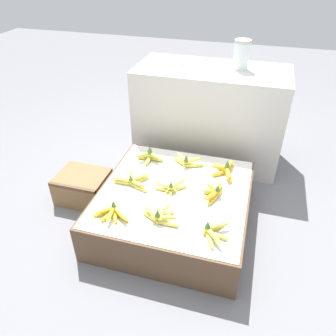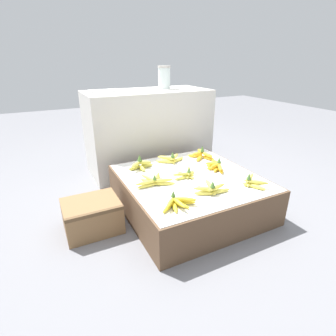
{
  "view_description": "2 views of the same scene",
  "coord_description": "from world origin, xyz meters",
  "px_view_note": "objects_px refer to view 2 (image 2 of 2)",
  "views": [
    {
      "loc": [
        0.42,
        -1.61,
        1.62
      ],
      "look_at": [
        -0.05,
        0.04,
        0.42
      ],
      "focal_mm": 35.0,
      "sensor_mm": 36.0,
      "label": 1
    },
    {
      "loc": [
        -0.94,
        -1.5,
        1.09
      ],
      "look_at": [
        -0.13,
        0.1,
        0.33
      ],
      "focal_mm": 28.0,
      "sensor_mm": 36.0,
      "label": 2
    }
  ],
  "objects_px": {
    "banana_bunch_back_midleft": "(171,159)",
    "foam_tray_white": "(105,91)",
    "wooden_crate": "(92,216)",
    "banana_bunch_middle_midright": "(216,166)",
    "banana_bunch_back_midright": "(201,155)",
    "banana_bunch_back_left": "(141,165)",
    "glass_jar": "(164,77)",
    "banana_bunch_front_midright": "(252,182)",
    "banana_bunch_middle_midleft": "(187,174)",
    "banana_bunch_front_left": "(177,203)",
    "banana_bunch_front_midleft": "(211,189)",
    "banana_bunch_middle_left": "(154,181)"
  },
  "relations": [
    {
      "from": "banana_bunch_back_midleft",
      "to": "foam_tray_white",
      "type": "relative_size",
      "value": 0.91
    },
    {
      "from": "wooden_crate",
      "to": "foam_tray_white",
      "type": "bearing_deg",
      "value": 66.91
    },
    {
      "from": "banana_bunch_middle_midright",
      "to": "wooden_crate",
      "type": "bearing_deg",
      "value": 177.49
    },
    {
      "from": "banana_bunch_back_midleft",
      "to": "banana_bunch_back_midright",
      "type": "relative_size",
      "value": 1.07
    },
    {
      "from": "banana_bunch_back_left",
      "to": "glass_jar",
      "type": "xyz_separation_m",
      "value": [
        0.53,
        0.66,
        0.6
      ]
    },
    {
      "from": "wooden_crate",
      "to": "banana_bunch_back_left",
      "type": "bearing_deg",
      "value": 27.57
    },
    {
      "from": "banana_bunch_front_midright",
      "to": "banana_bunch_middle_midright",
      "type": "bearing_deg",
      "value": 98.49
    },
    {
      "from": "banana_bunch_middle_midright",
      "to": "foam_tray_white",
      "type": "height_order",
      "value": "foam_tray_white"
    },
    {
      "from": "foam_tray_white",
      "to": "banana_bunch_back_left",
      "type": "bearing_deg",
      "value": -84.76
    },
    {
      "from": "foam_tray_white",
      "to": "banana_bunch_middle_midleft",
      "type": "bearing_deg",
      "value": -72.19
    },
    {
      "from": "banana_bunch_back_midright",
      "to": "banana_bunch_front_left",
      "type": "bearing_deg",
      "value": -132.93
    },
    {
      "from": "banana_bunch_front_left",
      "to": "banana_bunch_middle_midright",
      "type": "xyz_separation_m",
      "value": [
        0.54,
        0.35,
        0.0
      ]
    },
    {
      "from": "banana_bunch_front_midleft",
      "to": "banana_bunch_back_midleft",
      "type": "height_order",
      "value": "banana_bunch_back_midleft"
    },
    {
      "from": "banana_bunch_middle_left",
      "to": "banana_bunch_back_midleft",
      "type": "distance_m",
      "value": 0.44
    },
    {
      "from": "banana_bunch_front_left",
      "to": "foam_tray_white",
      "type": "distance_m",
      "value": 1.4
    },
    {
      "from": "banana_bunch_front_midright",
      "to": "banana_bunch_back_midleft",
      "type": "bearing_deg",
      "value": 114.88
    },
    {
      "from": "banana_bunch_middle_midleft",
      "to": "banana_bunch_back_midleft",
      "type": "distance_m",
      "value": 0.32
    },
    {
      "from": "wooden_crate",
      "to": "banana_bunch_back_midright",
      "type": "height_order",
      "value": "banana_bunch_back_midright"
    },
    {
      "from": "banana_bunch_back_midright",
      "to": "foam_tray_white",
      "type": "bearing_deg",
      "value": 132.4
    },
    {
      "from": "banana_bunch_back_left",
      "to": "foam_tray_white",
      "type": "relative_size",
      "value": 0.75
    },
    {
      "from": "wooden_crate",
      "to": "banana_bunch_front_midleft",
      "type": "height_order",
      "value": "banana_bunch_front_midleft"
    },
    {
      "from": "glass_jar",
      "to": "banana_bunch_back_left",
      "type": "bearing_deg",
      "value": -128.87
    },
    {
      "from": "banana_bunch_middle_left",
      "to": "banana_bunch_front_midleft",
      "type": "bearing_deg",
      "value": -45.47
    },
    {
      "from": "banana_bunch_middle_midright",
      "to": "foam_tray_white",
      "type": "xyz_separation_m",
      "value": [
        -0.59,
        0.95,
        0.51
      ]
    },
    {
      "from": "wooden_crate",
      "to": "banana_bunch_front_midleft",
      "type": "distance_m",
      "value": 0.81
    },
    {
      "from": "wooden_crate",
      "to": "banana_bunch_back_midleft",
      "type": "bearing_deg",
      "value": 19.36
    },
    {
      "from": "banana_bunch_front_left",
      "to": "banana_bunch_back_midright",
      "type": "relative_size",
      "value": 0.99
    },
    {
      "from": "banana_bunch_front_midleft",
      "to": "banana_bunch_middle_midright",
      "type": "distance_m",
      "value": 0.4
    },
    {
      "from": "banana_bunch_front_midright",
      "to": "glass_jar",
      "type": "relative_size",
      "value": 1.02
    },
    {
      "from": "wooden_crate",
      "to": "banana_bunch_middle_left",
      "type": "bearing_deg",
      "value": -8.11
    },
    {
      "from": "banana_bunch_front_left",
      "to": "banana_bunch_middle_midright",
      "type": "height_order",
      "value": "banana_bunch_middle_midright"
    },
    {
      "from": "banana_bunch_back_midright",
      "to": "glass_jar",
      "type": "xyz_separation_m",
      "value": [
        -0.03,
        0.67,
        0.6
      ]
    },
    {
      "from": "banana_bunch_back_left",
      "to": "foam_tray_white",
      "type": "xyz_separation_m",
      "value": [
        -0.06,
        0.67,
        0.5
      ]
    },
    {
      "from": "banana_bunch_front_midleft",
      "to": "foam_tray_white",
      "type": "xyz_separation_m",
      "value": [
        -0.32,
        1.25,
        0.51
      ]
    },
    {
      "from": "banana_bunch_middle_midleft",
      "to": "glass_jar",
      "type": "bearing_deg",
      "value": 73.42
    },
    {
      "from": "banana_bunch_front_midright",
      "to": "banana_bunch_middle_left",
      "type": "distance_m",
      "value": 0.68
    },
    {
      "from": "banana_bunch_front_left",
      "to": "banana_bunch_back_midleft",
      "type": "distance_m",
      "value": 0.72
    },
    {
      "from": "banana_bunch_front_left",
      "to": "banana_bunch_back_midleft",
      "type": "xyz_separation_m",
      "value": [
        0.3,
        0.65,
        0.0
      ]
    },
    {
      "from": "banana_bunch_front_left",
      "to": "banana_bunch_back_left",
      "type": "relative_size",
      "value": 1.13
    },
    {
      "from": "banana_bunch_middle_midleft",
      "to": "foam_tray_white",
      "type": "bearing_deg",
      "value": 107.81
    },
    {
      "from": "banana_bunch_back_midright",
      "to": "glass_jar",
      "type": "relative_size",
      "value": 1.11
    },
    {
      "from": "banana_bunch_front_midleft",
      "to": "foam_tray_white",
      "type": "bearing_deg",
      "value": 104.51
    },
    {
      "from": "banana_bunch_middle_midright",
      "to": "banana_bunch_back_midright",
      "type": "height_order",
      "value": "banana_bunch_back_midright"
    },
    {
      "from": "banana_bunch_back_left",
      "to": "banana_bunch_front_midleft",
      "type": "bearing_deg",
      "value": -65.62
    },
    {
      "from": "wooden_crate",
      "to": "banana_bunch_back_left",
      "type": "relative_size",
      "value": 1.69
    },
    {
      "from": "banana_bunch_middle_midleft",
      "to": "glass_jar",
      "type": "distance_m",
      "value": 1.17
    },
    {
      "from": "banana_bunch_middle_midright",
      "to": "glass_jar",
      "type": "bearing_deg",
      "value": 89.71
    },
    {
      "from": "banana_bunch_front_left",
      "to": "glass_jar",
      "type": "bearing_deg",
      "value": 66.98
    },
    {
      "from": "banana_bunch_back_midleft",
      "to": "wooden_crate",
      "type": "bearing_deg",
      "value": -160.64
    },
    {
      "from": "glass_jar",
      "to": "banana_bunch_back_midright",
      "type": "bearing_deg",
      "value": -87.56
    }
  ]
}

